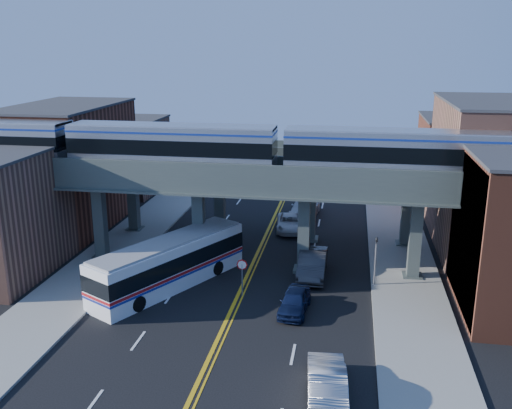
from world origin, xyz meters
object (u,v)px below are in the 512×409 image
at_px(transit_train, 172,146).
at_px(car_parked_curb, 327,381).
at_px(car_lane_d, 305,207).
at_px(transit_bus, 170,264).
at_px(traffic_signal, 376,256).
at_px(stop_sign, 242,271).
at_px(car_lane_a, 295,301).
at_px(car_lane_c, 290,223).
at_px(car_lane_b, 312,264).

relative_size(transit_train, car_parked_curb, 9.03).
xyz_separation_m(car_lane_d, car_parked_curb, (3.51, -29.63, -0.06)).
bearing_deg(car_lane_d, transit_train, -118.47).
height_order(transit_train, transit_bus, transit_train).
relative_size(transit_train, traffic_signal, 11.56).
height_order(car_lane_d, car_parked_curb, car_lane_d).
bearing_deg(stop_sign, car_lane_a, -25.63).
height_order(stop_sign, car_lane_c, stop_sign).
xyz_separation_m(car_lane_a, car_lane_b, (0.71, 6.04, 0.20)).
xyz_separation_m(traffic_signal, car_lane_d, (-6.21, 16.02, -1.38)).
relative_size(car_lane_a, car_lane_b, 0.76).
distance_m(transit_train, car_lane_d, 18.56).
bearing_deg(stop_sign, car_lane_b, 43.67).
xyz_separation_m(transit_train, car_lane_d, (8.84, 14.02, -8.35)).
bearing_deg(traffic_signal, car_lane_c, 122.44).
relative_size(transit_train, car_lane_d, 7.45).
xyz_separation_m(transit_train, transit_bus, (0.84, -4.26, -7.60)).
distance_m(transit_train, car_lane_a, 14.74).
bearing_deg(car_parked_curb, transit_train, -56.45).
bearing_deg(car_lane_a, transit_bus, 168.48).
bearing_deg(car_lane_c, car_lane_a, -88.94).
relative_size(stop_sign, car_lane_a, 0.62).
distance_m(transit_bus, car_lane_c, 15.37).
height_order(car_lane_c, car_parked_curb, car_parked_curb).
xyz_separation_m(traffic_signal, transit_bus, (-14.22, -2.26, -0.62)).
distance_m(traffic_signal, transit_bus, 14.41).
distance_m(car_lane_d, car_parked_curb, 29.83).
height_order(transit_train, car_lane_d, transit_train).
bearing_deg(transit_train, car_lane_b, -4.05).
distance_m(stop_sign, transit_bus, 5.37).
height_order(transit_train, car_parked_curb, transit_train).
height_order(stop_sign, car_lane_a, stop_sign).
bearing_deg(car_lane_a, car_parked_curb, -70.31).
relative_size(traffic_signal, car_lane_c, 0.82).
relative_size(car_lane_b, car_lane_c, 1.12).
bearing_deg(transit_bus, car_parked_curb, -106.05).
relative_size(transit_train, stop_sign, 18.01).
bearing_deg(stop_sign, car_lane_d, 81.95).
bearing_deg(transit_train, traffic_signal, -7.57).
distance_m(stop_sign, traffic_signal, 9.41).
distance_m(stop_sign, car_lane_a, 4.28).
bearing_deg(car_lane_c, car_parked_curb, -85.99).
xyz_separation_m(car_lane_c, car_parked_curb, (4.55, -25.01, 0.17)).
bearing_deg(traffic_signal, car_lane_a, -137.08).
xyz_separation_m(stop_sign, car_lane_a, (3.74, -1.80, -1.03)).
bearing_deg(car_lane_c, transit_train, -135.98).
xyz_separation_m(stop_sign, car_lane_c, (1.65, 14.41, -1.06)).
distance_m(traffic_signal, car_lane_a, 7.22).
bearing_deg(car_lane_d, car_lane_a, -83.33).
distance_m(car_lane_b, car_lane_c, 10.54).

